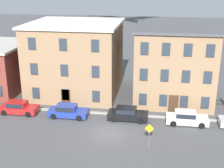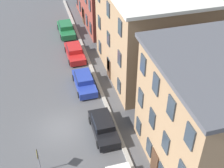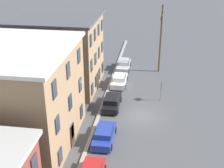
# 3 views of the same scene
# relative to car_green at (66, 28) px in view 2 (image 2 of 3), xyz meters

# --- Properties ---
(ground_plane) EXTENTS (200.00, 200.00, 0.00)m
(ground_plane) POSITION_rel_car_green_xyz_m (17.16, -3.14, -0.75)
(ground_plane) COLOR #4C4C4F
(kerb_strip) EXTENTS (56.00, 0.36, 0.16)m
(kerb_strip) POSITION_rel_car_green_xyz_m (17.16, 1.36, -0.67)
(kerb_strip) COLOR #9E998E
(kerb_strip) RESTS_ON ground_plane
(apartment_midblock) EXTENTS (11.71, 11.11, 9.46)m
(apartment_midblock) POSITION_rel_car_green_xyz_m (10.86, 8.16, 3.99)
(apartment_midblock) COLOR #9E7A56
(apartment_midblock) RESTS_ON ground_plane
(car_green) EXTENTS (4.40, 1.92, 1.43)m
(car_green) POSITION_rel_car_green_xyz_m (0.00, 0.00, 0.00)
(car_green) COLOR #1E6638
(car_green) RESTS_ON ground_plane
(car_red) EXTENTS (4.40, 1.92, 1.43)m
(car_red) POSITION_rel_car_green_xyz_m (6.01, 0.05, 0.00)
(car_red) COLOR #B21E1E
(car_red) RESTS_ON ground_plane
(car_blue) EXTENTS (4.40, 1.92, 1.43)m
(car_blue) POSITION_rel_car_green_xyz_m (11.92, -0.05, 0.00)
(car_blue) COLOR #233899
(car_blue) RESTS_ON ground_plane
(car_black) EXTENTS (4.40, 1.92, 1.43)m
(car_black) POSITION_rel_car_green_xyz_m (18.63, 0.24, 0.00)
(car_black) COLOR black
(car_black) RESTS_ON ground_plane
(caution_sign) EXTENTS (0.94, 0.08, 2.41)m
(caution_sign) POSITION_rel_car_green_xyz_m (21.22, -5.35, 0.86)
(caution_sign) COLOR slate
(caution_sign) RESTS_ON ground_plane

